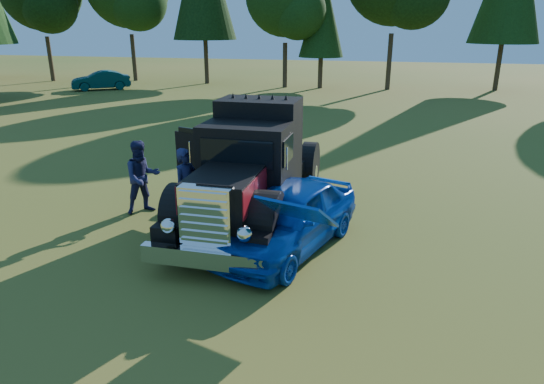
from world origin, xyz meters
The scene contains 6 objects.
ground centered at (0.00, 0.00, 0.00)m, with size 120.00×120.00×0.00m, color #395719.
diamond_t_truck centered at (1.15, 2.12, 1.28)m, with size 3.33×7.16×3.00m.
hotrod_coupe centered at (2.42, 0.76, 0.75)m, with size 3.00×4.73×1.89m.
spectator_near centered at (-0.24, 1.38, 1.01)m, with size 0.73×0.48×2.01m, color #21294E.
spectator_far centered at (-1.80, 2.03, 0.98)m, with size 0.95×0.74×1.96m, color navy.
distant_teal_car centered at (-17.38, 24.60, 0.71)m, with size 1.50×4.30×1.42m, color #0A3040.
Camera 1 is at (4.46, -9.01, 4.81)m, focal length 32.00 mm.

